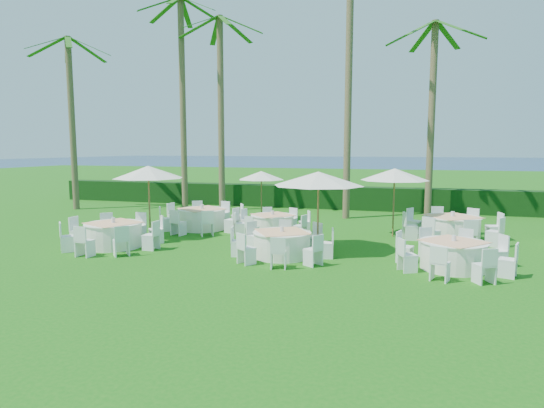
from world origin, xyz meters
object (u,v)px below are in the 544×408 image
at_px(banquet_table_e, 273,224).
at_px(umbrella_c, 261,175).
at_px(banquet_table_c, 453,254).
at_px(umbrella_a, 148,172).
at_px(banquet_table_b, 282,243).
at_px(umbrella_b, 318,179).
at_px(umbrella_d, 395,174).
at_px(banquet_table_d, 202,218).
at_px(banquet_table_a, 114,234).
at_px(banquet_table_f, 452,227).

distance_m(banquet_table_e, umbrella_c, 3.81).
bearing_deg(banquet_table_c, umbrella_a, 170.97).
xyz_separation_m(banquet_table_b, umbrella_b, (0.89, 1.03, 1.89)).
height_order(banquet_table_e, umbrella_d, umbrella_d).
height_order(banquet_table_c, umbrella_c, umbrella_c).
bearing_deg(umbrella_b, umbrella_c, 123.34).
bearing_deg(umbrella_a, banquet_table_d, 60.28).
height_order(banquet_table_a, banquet_table_d, banquet_table_d).
bearing_deg(umbrella_a, banquet_table_b, -16.27).
bearing_deg(banquet_table_e, banquet_table_c, -30.00).
bearing_deg(umbrella_b, banquet_table_d, 153.74).
bearing_deg(banquet_table_c, banquet_table_d, 158.25).
xyz_separation_m(banquet_table_c, umbrella_d, (-1.70, 4.23, 1.89)).
bearing_deg(banquet_table_e, banquet_table_a, -139.14).
height_order(banquet_table_e, umbrella_a, umbrella_a).
distance_m(banquet_table_d, banquet_table_f, 9.44).
xyz_separation_m(banquet_table_b, banquet_table_c, (4.78, -0.03, -0.00)).
relative_size(banquet_table_d, banquet_table_f, 0.98).
height_order(banquet_table_c, banquet_table_d, banquet_table_d).
distance_m(banquet_table_c, banquet_table_f, 4.20).
xyz_separation_m(banquet_table_e, umbrella_b, (2.22, -2.47, 1.91)).
bearing_deg(umbrella_a, umbrella_c, 61.98).
xyz_separation_m(banquet_table_a, umbrella_b, (6.56, 1.29, 1.87)).
bearing_deg(banquet_table_b, umbrella_d, 53.72).
height_order(banquet_table_a, umbrella_c, umbrella_c).
distance_m(banquet_table_c, banquet_table_d, 9.80).
bearing_deg(umbrella_d, banquet_table_c, -68.11).
bearing_deg(banquet_table_e, banquet_table_f, 5.80).
height_order(banquet_table_b, banquet_table_f, banquet_table_f).
relative_size(umbrella_a, umbrella_d, 1.04).
relative_size(banquet_table_a, umbrella_c, 1.46).
height_order(banquet_table_b, umbrella_c, umbrella_c).
relative_size(banquet_table_c, umbrella_d, 1.20).
bearing_deg(banquet_table_b, banquet_table_d, 140.20).
distance_m(umbrella_a, umbrella_d, 8.93).
bearing_deg(umbrella_d, banquet_table_e, -170.97).
height_order(banquet_table_b, banquet_table_e, banquet_table_b).
bearing_deg(banquet_table_d, banquet_table_a, -109.42).
distance_m(banquet_table_b, umbrella_b, 2.33).
height_order(banquet_table_b, umbrella_d, umbrella_d).
relative_size(banquet_table_e, umbrella_b, 1.00).
bearing_deg(banquet_table_a, umbrella_d, 26.97).
xyz_separation_m(banquet_table_e, umbrella_a, (-4.13, -1.90, 1.99)).
bearing_deg(banquet_table_f, banquet_table_e, -174.20).
xyz_separation_m(umbrella_b, umbrella_d, (2.20, 3.17, -0.01)).
bearing_deg(banquet_table_e, umbrella_d, 9.03).
relative_size(banquet_table_b, banquet_table_f, 0.90).
xyz_separation_m(banquet_table_f, umbrella_b, (-4.22, -3.12, 1.85)).
distance_m(banquet_table_c, umbrella_b, 4.46).
bearing_deg(banquet_table_c, banquet_table_f, 85.58).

